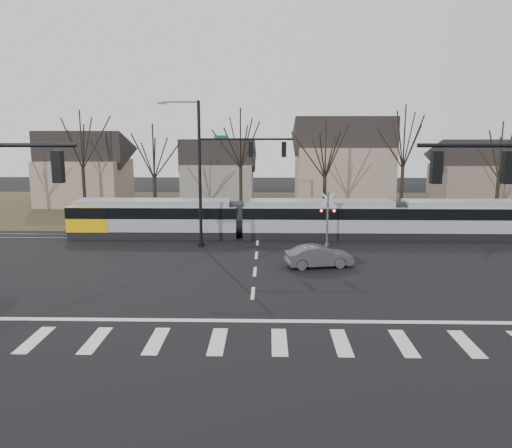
{
  "coord_description": "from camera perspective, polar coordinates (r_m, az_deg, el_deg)",
  "views": [
    {
      "loc": [
        0.7,
        -22.23,
        7.97
      ],
      "look_at": [
        0.0,
        9.0,
        2.3
      ],
      "focal_mm": 35.0,
      "sensor_mm": 36.0,
      "label": 1
    }
  ],
  "objects": [
    {
      "name": "house_b",
      "position": [
        58.65,
        -4.32,
        6.34
      ],
      "size": [
        8.64,
        7.56,
        7.65
      ],
      "color": "slate",
      "rests_on": "ground"
    },
    {
      "name": "ground",
      "position": [
        23.63,
        -0.5,
        -9.42
      ],
      "size": [
        140.0,
        140.0,
        0.0
      ],
      "primitive_type": "plane",
      "color": "black"
    },
    {
      "name": "stop_line",
      "position": [
        21.94,
        -0.65,
        -10.99
      ],
      "size": [
        28.0,
        0.35,
        0.01
      ],
      "primitive_type": "cube",
      "color": "silver",
      "rests_on": "ground"
    },
    {
      "name": "rail_pair",
      "position": [
        38.86,
        0.23,
        -1.5
      ],
      "size": [
        90.0,
        1.52,
        0.06
      ],
      "color": "#59595E",
      "rests_on": "ground"
    },
    {
      "name": "house_d",
      "position": [
        61.92,
        23.51,
        5.73
      ],
      "size": [
        8.64,
        7.56,
        7.65
      ],
      "color": "#6C5B50",
      "rests_on": "ground"
    },
    {
      "name": "crosswalk",
      "position": [
        19.91,
        -0.86,
        -13.29
      ],
      "size": [
        27.0,
        2.6,
        0.01
      ],
      "color": "silver",
      "rests_on": "ground"
    },
    {
      "name": "grass_verge",
      "position": [
        54.82,
        0.54,
        1.93
      ],
      "size": [
        140.0,
        28.0,
        0.01
      ],
      "primitive_type": "cube",
      "color": "#38331E",
      "rests_on": "ground"
    },
    {
      "name": "lane_dashes",
      "position": [
        39.06,
        0.23,
        -1.48
      ],
      "size": [
        0.18,
        30.0,
        0.01
      ],
      "color": "silver",
      "rests_on": "ground"
    },
    {
      "name": "tram",
      "position": [
        38.96,
        7.09,
        0.77
      ],
      "size": [
        38.31,
        2.84,
        2.9
      ],
      "color": "gray",
      "rests_on": "ground"
    },
    {
      "name": "house_c",
      "position": [
        55.92,
        9.9,
        7.33
      ],
      "size": [
        10.8,
        8.64,
        10.1
      ],
      "color": "gray",
      "rests_on": "ground"
    },
    {
      "name": "sedan",
      "position": [
        30.45,
        7.19,
        -3.68
      ],
      "size": [
        2.97,
        4.57,
        1.33
      ],
      "primitive_type": "imported",
      "rotation": [
        0.0,
        0.0,
        1.77
      ],
      "color": "#47474D",
      "rests_on": "ground"
    },
    {
      "name": "rail_crossing_signal",
      "position": [
        35.81,
        8.16,
        0.4
      ],
      "size": [
        1.08,
        0.36,
        4.0
      ],
      "color": "#59595B",
      "rests_on": "ground"
    },
    {
      "name": "tree_row",
      "position": [
        48.34,
        2.84,
        6.75
      ],
      "size": [
        59.2,
        7.2,
        10.0
      ],
      "color": "black",
      "rests_on": "ground"
    },
    {
      "name": "house_a",
      "position": [
        60.02,
        -19.01,
        6.38
      ],
      "size": [
        9.72,
        8.64,
        8.6
      ],
      "color": "gray",
      "rests_on": "ground"
    },
    {
      "name": "signal_pole_far",
      "position": [
        34.95,
        -3.85,
        6.54
      ],
      "size": [
        9.28,
        0.44,
        10.2
      ],
      "color": "black",
      "rests_on": "ground"
    }
  ]
}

